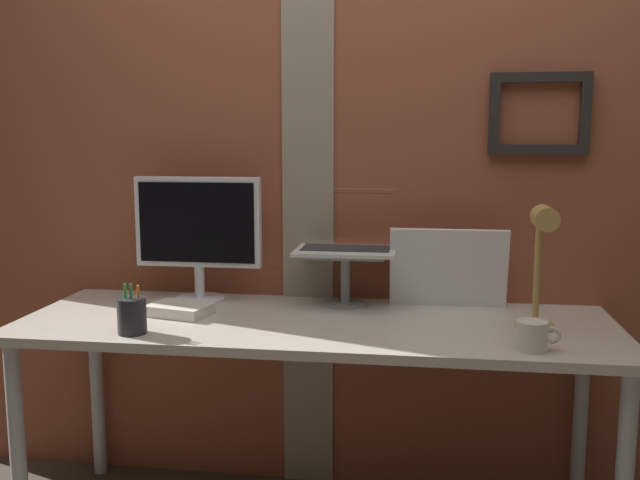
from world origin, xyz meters
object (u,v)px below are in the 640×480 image
object	(u,v)px
pen_cup	(132,316)
coffee_mug	(532,336)
monitor	(198,228)
desk_lamp	(541,254)
laptop	(348,234)
whiteboard_panel	(448,268)

from	to	relation	value
pen_cup	coffee_mug	distance (m)	1.18
monitor	desk_lamp	xyz separation A→B (m)	(1.15, -0.27, -0.02)
laptop	coffee_mug	bearing A→B (deg)	-42.04
monitor	whiteboard_panel	distance (m)	0.90
laptop	pen_cup	world-z (taller)	laptop
desk_lamp	pen_cup	distance (m)	1.25
whiteboard_panel	monitor	bearing A→B (deg)	-178.12
pen_cup	coffee_mug	world-z (taller)	pen_cup
pen_cup	monitor	bearing A→B (deg)	81.33
pen_cup	coffee_mug	bearing A→B (deg)	-0.00
desk_lamp	pen_cup	size ratio (longest dim) A/B	2.52
laptop	pen_cup	xyz separation A→B (m)	(-0.60, -0.52, -0.19)
desk_lamp	coffee_mug	bearing A→B (deg)	-103.14
coffee_mug	whiteboard_panel	bearing A→B (deg)	114.65
monitor	pen_cup	size ratio (longest dim) A/B	2.95
monitor	coffee_mug	size ratio (longest dim) A/B	3.72
whiteboard_panel	desk_lamp	size ratio (longest dim) A/B	1.03
monitor	whiteboard_panel	bearing A→B (deg)	1.88
monitor	pen_cup	world-z (taller)	monitor
whiteboard_panel	coffee_mug	bearing A→B (deg)	-65.35
whiteboard_panel	desk_lamp	distance (m)	0.41
desk_lamp	monitor	bearing A→B (deg)	167.00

